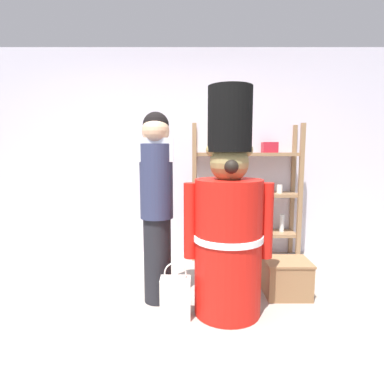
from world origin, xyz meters
name	(u,v)px	position (x,y,z in m)	size (l,w,h in m)	color
ground_plane	(169,355)	(0.00, 0.00, 0.00)	(6.40, 6.40, 0.00)	#9E9389
back_wall	(181,154)	(0.00, 2.20, 1.30)	(6.40, 0.12, 2.60)	silver
merchandise_shelf	(246,191)	(0.82, 1.98, 0.84)	(1.33, 0.35, 1.66)	#93704C
teddy_bear_guard	(229,224)	(0.45, 0.57, 0.75)	(0.72, 0.57, 1.83)	red
person_shopper	(157,200)	(-0.15, 0.78, 0.92)	(0.30, 0.28, 1.67)	black
shopping_bag	(176,297)	(0.02, 0.47, 0.17)	(0.24, 0.14, 0.46)	silver
display_crate	(287,278)	(1.03, 0.88, 0.17)	(0.41, 0.35, 0.34)	olive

